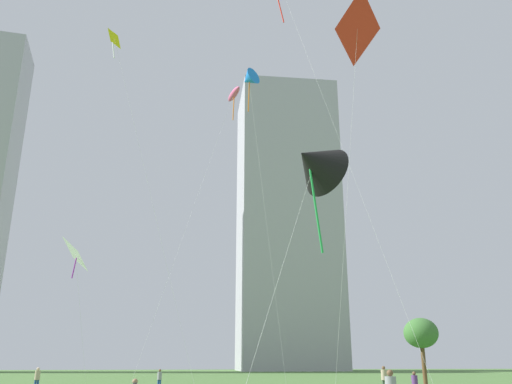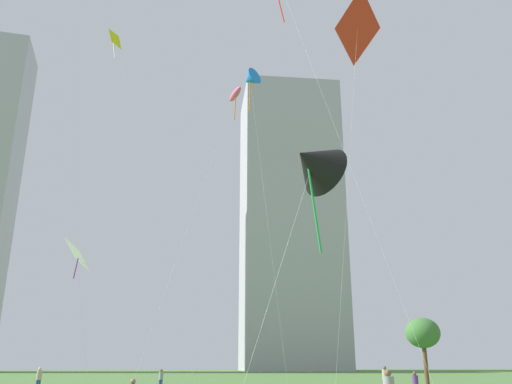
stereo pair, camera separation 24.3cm
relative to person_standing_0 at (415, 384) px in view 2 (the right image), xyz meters
The scene contains 12 objects.
person_standing_0 is the anchor object (origin of this frame).
person_standing_1 20.89m from the person_standing_0, 134.63° to the left, with size 0.35×0.35×1.58m.
person_standing_5 27.31m from the person_standing_0, 150.42° to the left, with size 0.39×0.39×1.75m.
person_standing_6 6.78m from the person_standing_0, 81.44° to the left, with size 0.41×0.41×1.86m.
kite_flying_0 29.00m from the person_standing_0, 144.81° to the left, with size 2.66×4.53×11.97m.
kite_flying_1 33.70m from the person_standing_0, 157.36° to the left, with size 8.29×2.19×28.16m.
kite_flying_2 15.68m from the person_standing_0, 133.55° to the right, with size 5.68×3.90×12.35m.
kite_flying_3 36.34m from the person_standing_0, 112.31° to the left, with size 9.32×8.60×30.81m.
kite_flying_4 22.59m from the person_standing_0, 141.41° to the right, with size 3.37×4.03×24.29m.
kite_flying_7 33.11m from the person_standing_0, 115.56° to the left, with size 3.78×4.74×30.32m.
park_tree_0 15.85m from the person_standing_0, 60.36° to the left, with size 2.96×2.96×5.82m.
distant_highrise_0 112.93m from the person_standing_0, 80.12° to the left, with size 25.82×23.55×77.03m, color #A8A8AD.
Camera 2 is at (-4.28, -22.08, 2.13)m, focal length 36.63 mm.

